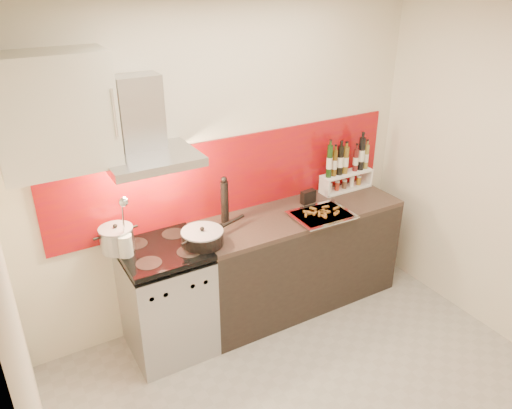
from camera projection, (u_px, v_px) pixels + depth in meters
floor at (324, 405)px, 3.46m from camera, size 3.40×3.40×0.00m
ceiling at (358, 2)px, 2.32m from camera, size 3.40×2.80×0.02m
back_wall at (228, 166)px, 3.98m from camera, size 3.40×0.02×2.60m
left_wall at (23, 345)px, 2.13m from camera, size 0.02×2.80×2.60m
backsplash at (234, 175)px, 4.03m from camera, size 3.00×0.02×0.64m
range_stove at (167, 301)px, 3.80m from camera, size 0.60×0.60×0.91m
counter at (297, 257)px, 4.34m from camera, size 1.80×0.60×0.90m
range_hood at (144, 132)px, 3.34m from camera, size 0.62×0.50×0.61m
upper_cabinet at (53, 113)px, 3.00m from camera, size 0.70×0.35×0.72m
stock_pot at (117, 239)px, 3.54m from camera, size 0.24×0.24×0.21m
saute_pan at (203, 237)px, 3.63m from camera, size 0.58×0.32×0.14m
utensil_jar at (125, 239)px, 3.44m from camera, size 0.10×0.15×0.49m
pepper_mill at (225, 201)px, 3.88m from camera, size 0.06×0.06×0.40m
step_shelf at (347, 169)px, 4.46m from camera, size 0.51×0.14×0.47m
caddy_box at (308, 197)px, 4.27m from camera, size 0.13×0.06×0.11m
baking_tray at (322, 215)px, 4.06m from camera, size 0.50×0.39×0.03m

